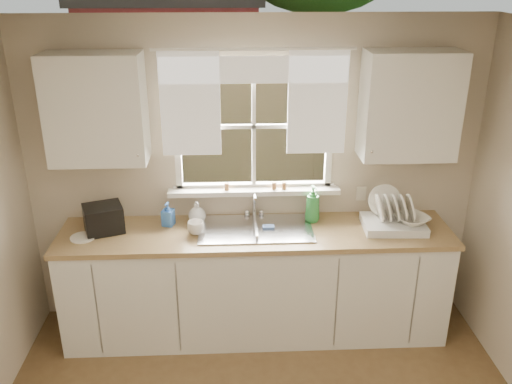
{
  "coord_description": "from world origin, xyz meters",
  "views": [
    {
      "loc": [
        -0.18,
        -2.06,
        2.8
      ],
      "look_at": [
        0.0,
        1.65,
        1.25
      ],
      "focal_mm": 38.0,
      "sensor_mm": 36.0,
      "label": 1
    }
  ],
  "objects_px": {
    "cup": "(196,228)",
    "black_appliance": "(103,218)",
    "dish_rack": "(393,219)",
    "soap_bottle_a": "(313,204)"
  },
  "relations": [
    {
      "from": "cup",
      "to": "black_appliance",
      "type": "bearing_deg",
      "value": -162.77
    },
    {
      "from": "dish_rack",
      "to": "soap_bottle_a",
      "type": "height_order",
      "value": "dish_rack"
    },
    {
      "from": "dish_rack",
      "to": "soap_bottle_a",
      "type": "xyz_separation_m",
      "value": [
        -0.61,
        0.15,
        0.08
      ]
    },
    {
      "from": "soap_bottle_a",
      "to": "black_appliance",
      "type": "xyz_separation_m",
      "value": [
        -1.63,
        -0.09,
        -0.05
      ]
    },
    {
      "from": "soap_bottle_a",
      "to": "cup",
      "type": "bearing_deg",
      "value": 176.15
    },
    {
      "from": "dish_rack",
      "to": "cup",
      "type": "height_order",
      "value": "dish_rack"
    },
    {
      "from": "soap_bottle_a",
      "to": "cup",
      "type": "distance_m",
      "value": 0.94
    },
    {
      "from": "cup",
      "to": "black_appliance",
      "type": "height_order",
      "value": "black_appliance"
    },
    {
      "from": "cup",
      "to": "black_appliance",
      "type": "xyz_separation_m",
      "value": [
        -0.71,
        0.09,
        0.05
      ]
    },
    {
      "from": "dish_rack",
      "to": "black_appliance",
      "type": "bearing_deg",
      "value": 178.6
    }
  ]
}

